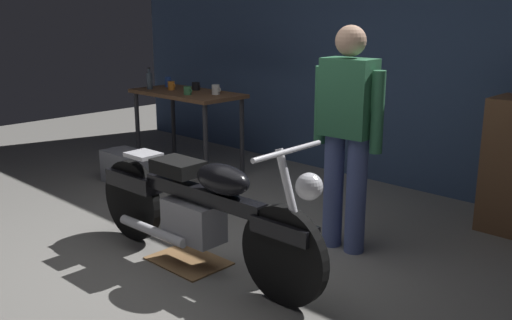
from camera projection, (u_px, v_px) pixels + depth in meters
ground_plane at (186, 265)px, 4.12m from camera, size 12.00×12.00×0.00m
back_wall at (401, 32)px, 5.68m from camera, size 8.00×0.12×3.10m
workbench at (187, 102)px, 6.31m from camera, size 1.30×0.64×0.90m
motorcycle at (199, 208)px, 3.96m from camera, size 2.19×0.60×1.00m
person_standing at (347, 130)px, 4.18m from camera, size 0.57×0.24×1.67m
drip_tray at (189, 261)px, 4.17m from camera, size 0.56×0.40×0.01m
storage_bin at (125, 167)px, 6.04m from camera, size 0.44×0.32×0.34m
mug_white_ceramic at (216, 90)px, 6.05m from camera, size 0.12×0.08×0.10m
mug_green_speckled at (188, 91)px, 6.03m from camera, size 0.11×0.08×0.09m
mug_blue_enamel at (168, 82)px, 6.64m from camera, size 0.11×0.07×0.11m
mug_orange_travel at (171, 86)px, 6.40m from camera, size 0.11×0.08×0.09m
mug_black_matte at (196, 86)px, 6.38m from camera, size 0.12×0.09×0.09m
bottle at (149, 81)px, 6.45m from camera, size 0.06×0.06×0.24m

